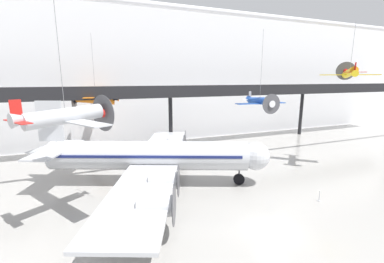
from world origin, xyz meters
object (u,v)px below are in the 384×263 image
object	(u,v)px
stanchion_barrier	(319,198)
suspended_plane_silver_racer	(65,116)
airliner_silver_main	(148,156)
suspended_plane_blue_trainer	(260,101)
suspended_plane_orange_highwing	(96,99)
suspended_plane_yellow_lowwing	(350,73)

from	to	relation	value
stanchion_barrier	suspended_plane_silver_racer	bearing A→B (deg)	166.91
airliner_silver_main	suspended_plane_blue_trainer	world-z (taller)	suspended_plane_blue_trainer
airliner_silver_main	stanchion_barrier	bearing A→B (deg)	-12.51
suspended_plane_silver_racer	suspended_plane_blue_trainer	bearing A→B (deg)	-12.14
airliner_silver_main	suspended_plane_silver_racer	bearing A→B (deg)	-122.60
suspended_plane_orange_highwing	suspended_plane_blue_trainer	bearing A→B (deg)	162.53
suspended_plane_silver_racer	suspended_plane_orange_highwing	bearing A→B (deg)	51.13
suspended_plane_orange_highwing	suspended_plane_blue_trainer	size ratio (longest dim) A/B	1.03
suspended_plane_silver_racer	suspended_plane_blue_trainer	xyz separation A→B (m)	(25.54, 8.73, -0.26)
suspended_plane_blue_trainer	suspended_plane_orange_highwing	bearing A→B (deg)	-114.73
suspended_plane_yellow_lowwing	stanchion_barrier	size ratio (longest dim) A/B	6.69
airliner_silver_main	suspended_plane_orange_highwing	size ratio (longest dim) A/B	2.66
suspended_plane_orange_highwing	stanchion_barrier	size ratio (longest dim) A/B	11.12
airliner_silver_main	suspended_plane_yellow_lowwing	xyz separation A→B (m)	(25.83, -4.44, 9.58)
suspended_plane_orange_highwing	stanchion_barrier	bearing A→B (deg)	138.39
suspended_plane_orange_highwing	stanchion_barrier	xyz separation A→B (m)	(20.17, -26.33, -8.73)
airliner_silver_main	suspended_plane_silver_racer	xyz separation A→B (m)	(-7.80, -5.41, 5.81)
airliner_silver_main	suspended_plane_blue_trainer	bearing A→B (deg)	33.29
airliner_silver_main	suspended_plane_yellow_lowwing	bearing A→B (deg)	12.93
suspended_plane_silver_racer	suspended_plane_yellow_lowwing	xyz separation A→B (m)	(33.63, 0.97, 3.77)
suspended_plane_blue_trainer	suspended_plane_yellow_lowwing	xyz separation A→B (m)	(8.09, -7.76, 4.03)
airliner_silver_main	suspended_plane_silver_racer	world-z (taller)	suspended_plane_silver_racer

